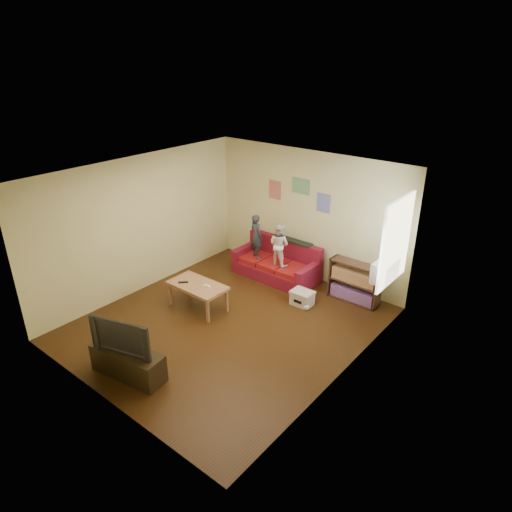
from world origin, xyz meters
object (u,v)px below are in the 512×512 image
Objects in this scene: bookshelf at (354,284)px; television at (124,334)px; child_b at (279,245)px; coffee_table at (198,288)px; child_a at (256,236)px; sofa at (278,265)px; tv_stand at (128,363)px; file_box at (302,298)px.

television is (-1.55, -4.12, 0.37)m from bookshelf.
coffee_table is at bearing 75.22° from child_b.
child_a reaches higher than coffee_table.
sofa reaches higher than bookshelf.
child_b reaches higher than television.
child_a reaches higher than tv_stand.
tv_stand is at bearing -73.70° from coffee_table.
coffee_table is at bearing 88.49° from television.
child_b is 0.81× the size of coffee_table.
coffee_table is at bearing 109.24° from child_a.
child_b is at bearing 73.18° from television.
child_b is 3.87m from television.
file_box is (0.93, -0.50, -0.69)m from child_b.
child_a is 1.77m from file_box.
coffee_table is at bearing -135.75° from bookshelf.
child_b is at bearing 151.70° from file_box.
tv_stand is at bearing -104.44° from file_box.
sofa reaches higher than file_box.
child_b reaches higher than coffee_table.
sofa is at bearing 75.24° from television.
sofa is 1.91× the size of child_a.
file_box is (1.08, -0.66, -0.12)m from sofa.
tv_stand is at bearing 79.32° from television.
child_b reaches higher than sofa.
television reaches higher than file_box.
tv_stand is (0.07, -3.87, -0.61)m from child_b.
child_b is 0.76× the size of tv_stand.
coffee_table is 0.94× the size of tv_stand.
sofa is 0.61m from child_b.
bookshelf is at bearing 51.58° from television.
television reaches higher than coffee_table.
bookshelf is 1.04m from file_box.
bookshelf is (1.77, 0.10, 0.09)m from sofa.
bookshelf is 0.85× the size of tv_stand.
bookshelf is (2.22, 0.26, -0.51)m from child_a.
child_b is 0.92× the size of television.
child_a is 0.96× the size of bookshelf.
sofa is 1.65× the size of coffee_table.
child_a is 2.31× the size of file_box.
coffee_table is at bearing 97.49° from tv_stand.
bookshelf is at bearing 47.98° from file_box.
child_a is at bearing 92.24° from coffee_table.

